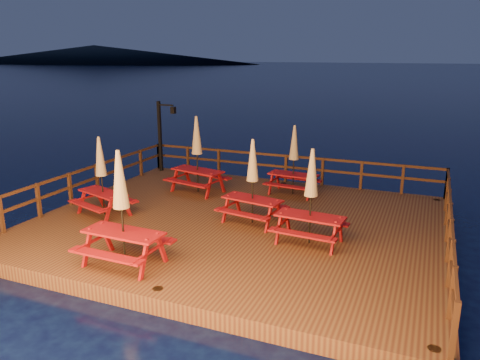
{
  "coord_description": "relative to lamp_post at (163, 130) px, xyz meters",
  "views": [
    {
      "loc": [
        5.17,
        -12.42,
        5.37
      ],
      "look_at": [
        -0.21,
        0.6,
        1.52
      ],
      "focal_mm": 35.0,
      "sensor_mm": 36.0,
      "label": 1
    }
  ],
  "objects": [
    {
      "name": "ground",
      "position": [
        5.39,
        -4.55,
        -2.2
      ],
      "size": [
        500.0,
        500.0,
        0.0
      ],
      "primitive_type": "plane",
      "color": "black",
      "rests_on": "ground"
    },
    {
      "name": "headland_left",
      "position": [
        -154.61,
        185.45,
        2.3
      ],
      "size": [
        180.0,
        84.0,
        9.0
      ],
      "primitive_type": "ellipsoid",
      "color": "black",
      "rests_on": "ground"
    },
    {
      "name": "railing",
      "position": [
        5.39,
        -2.77,
        -1.03
      ],
      "size": [
        11.8,
        9.75,
        1.1
      ],
      "color": "#372011",
      "rests_on": "deck"
    },
    {
      "name": "deck_piles",
      "position": [
        5.39,
        -4.55,
        -2.5
      ],
      "size": [
        11.44,
        9.44,
        1.4
      ],
      "color": "#372011",
      "rests_on": "ground"
    },
    {
      "name": "picnic_table_1",
      "position": [
        4.0,
        -8.4,
        -0.33
      ],
      "size": [
        2.02,
        1.68,
        2.83
      ],
      "rotation": [
        0.0,
        0.0,
        -0.03
      ],
      "color": "maroon",
      "rests_on": "deck"
    },
    {
      "name": "picnic_table_5",
      "position": [
        7.8,
        -5.41,
        -0.44
      ],
      "size": [
        1.93,
        1.63,
        2.6
      ],
      "rotation": [
        0.0,
        0.0,
        -0.08
      ],
      "color": "maroon",
      "rests_on": "deck"
    },
    {
      "name": "picnic_table_4",
      "position": [
        5.83,
        -4.53,
        -0.47
      ],
      "size": [
        2.02,
        1.77,
        2.56
      ],
      "rotation": [
        0.0,
        0.0,
        -0.18
      ],
      "color": "maroon",
      "rests_on": "deck"
    },
    {
      "name": "picnic_table_0",
      "position": [
        2.81,
        -2.27,
        -0.34
      ],
      "size": [
        2.25,
        1.98,
        2.79
      ],
      "rotation": [
        0.0,
        0.0,
        -0.21
      ],
      "color": "maroon",
      "rests_on": "deck"
    },
    {
      "name": "deck",
      "position": [
        5.39,
        -4.55,
        -2.0
      ],
      "size": [
        12.0,
        10.0,
        0.4
      ],
      "primitive_type": "cube",
      "color": "#482417",
      "rests_on": "ground"
    },
    {
      "name": "lamp_post",
      "position": [
        0.0,
        0.0,
        0.0
      ],
      "size": [
        0.85,
        0.18,
        3.0
      ],
      "color": "black",
      "rests_on": "deck"
    },
    {
      "name": "picnic_table_2",
      "position": [
        6.12,
        -1.21,
        -0.49
      ],
      "size": [
        1.88,
        1.59,
        2.51
      ],
      "rotation": [
        0.0,
        0.0,
        -0.09
      ],
      "color": "maroon",
      "rests_on": "deck"
    },
    {
      "name": "picnic_table_3",
      "position": [
        1.22,
        -5.65,
        -0.5
      ],
      "size": [
        2.1,
        1.9,
        2.5
      ],
      "rotation": [
        0.0,
        0.0,
        -0.31
      ],
      "color": "maroon",
      "rests_on": "deck"
    }
  ]
}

